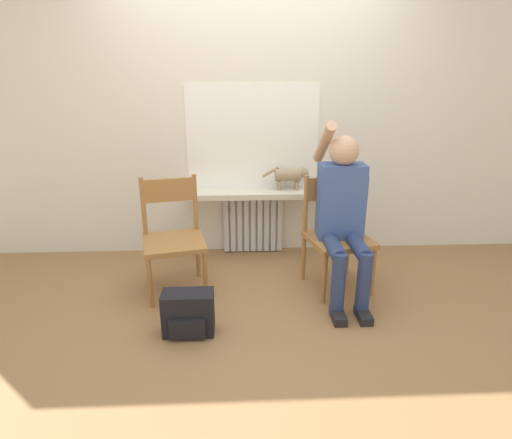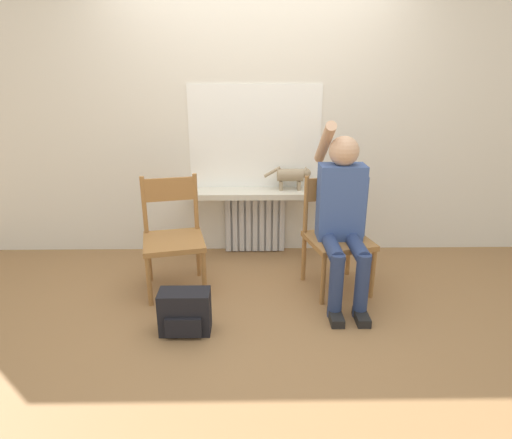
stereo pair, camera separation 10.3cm
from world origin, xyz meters
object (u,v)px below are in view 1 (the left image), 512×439
object	(u,v)px
chair_left	(173,236)
backpack	(188,314)
cat	(290,175)
chair_right	(336,233)
person	(343,210)

from	to	relation	value
chair_left	backpack	size ratio (longest dim) A/B	2.64
cat	backpack	xyz separation A→B (m)	(-0.82, -1.29, -0.62)
backpack	cat	bearing A→B (deg)	57.51
chair_left	chair_right	bearing A→B (deg)	-12.47
person	cat	world-z (taller)	person
chair_left	backpack	distance (m)	0.72
chair_right	cat	xyz separation A→B (m)	(-0.29, 0.66, 0.31)
chair_left	chair_right	world-z (taller)	same
chair_left	cat	size ratio (longest dim) A/B	2.09
person	cat	xyz separation A→B (m)	(-0.30, 0.77, 0.09)
cat	backpack	distance (m)	1.65
chair_right	backpack	bearing A→B (deg)	-164.11
chair_left	cat	xyz separation A→B (m)	(0.98, 0.66, 0.31)
chair_left	chair_right	size ratio (longest dim) A/B	1.00
person	backpack	bearing A→B (deg)	-155.26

